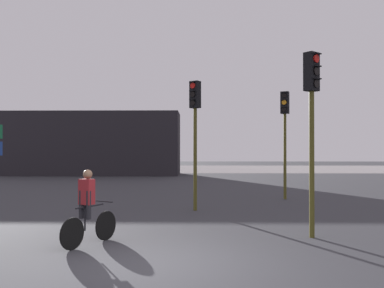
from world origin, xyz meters
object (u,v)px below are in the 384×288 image
at_px(distant_building, 86,144).
at_px(traffic_light_center, 195,120).
at_px(traffic_light_far_right, 285,124).
at_px(traffic_light_near_right, 312,109).
at_px(cyclist, 88,207).

xyz_separation_m(distant_building, traffic_light_center, (8.74, -19.18, 0.57)).
height_order(traffic_light_far_right, traffic_light_center, traffic_light_far_right).
relative_size(distant_building, traffic_light_near_right, 3.41).
bearing_deg(traffic_light_center, distant_building, -29.03).
bearing_deg(traffic_light_near_right, cyclist, -29.86).
bearing_deg(cyclist, distant_building, 132.64).
distance_m(traffic_light_far_right, traffic_light_center, 4.85).
height_order(traffic_light_center, cyclist, traffic_light_center).
relative_size(traffic_light_far_right, cyclist, 2.71).
height_order(distant_building, traffic_light_center, distant_building).
distance_m(distant_building, traffic_light_far_right, 20.23).
bearing_deg(traffic_light_far_right, traffic_light_center, 66.17).
bearing_deg(cyclist, traffic_light_far_right, 82.56).
relative_size(distant_building, cyclist, 9.07).
distance_m(traffic_light_center, cyclist, 6.06).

